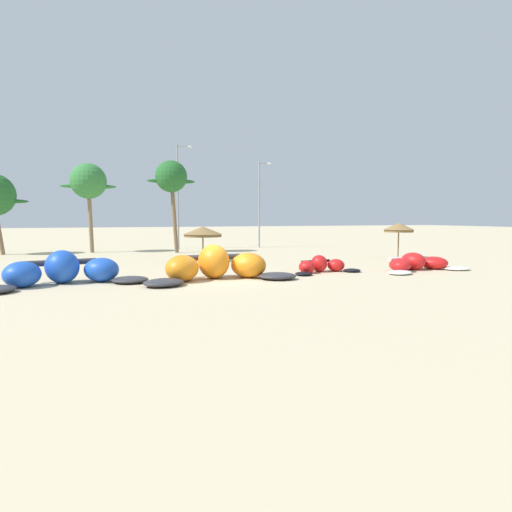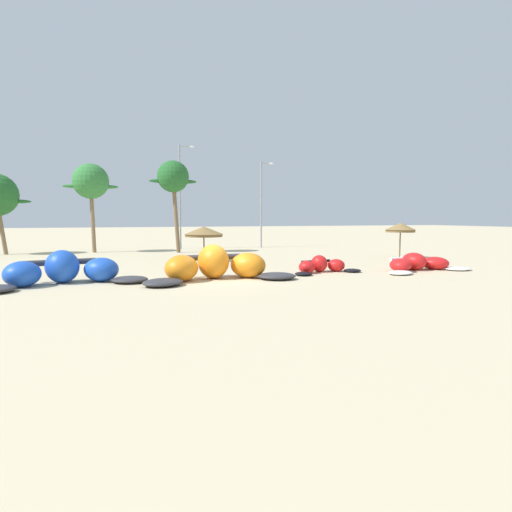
{
  "view_description": "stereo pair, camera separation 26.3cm",
  "coord_description": "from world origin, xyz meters",
  "px_view_note": "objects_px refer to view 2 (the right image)",
  "views": [
    {
      "loc": [
        -5.98,
        -22.01,
        3.3
      ],
      "look_at": [
        2.74,
        2.0,
        1.0
      ],
      "focal_mm": 30.1,
      "sensor_mm": 36.0,
      "label": 1
    },
    {
      "loc": [
        -5.73,
        -22.09,
        3.3
      ],
      "look_at": [
        2.74,
        2.0,
        1.0
      ],
      "focal_mm": 30.1,
      "sensor_mm": 36.0,
      "label": 2
    }
  ],
  "objects_px": {
    "kite_left": "(216,266)",
    "lamppost_west_center": "(181,192)",
    "palm_left_of_gap": "(91,182)",
    "lamppost_east_center": "(262,200)",
    "beach_umbrella_near_van": "(204,232)",
    "kite_left_of_center": "(322,266)",
    "palm_center_left": "(173,178)",
    "kite_center": "(418,264)",
    "kite_far_left": "(63,271)",
    "beach_umbrella_middle": "(400,228)"
  },
  "relations": [
    {
      "from": "kite_left",
      "to": "lamppost_west_center",
      "type": "xyz_separation_m",
      "value": [
        2.03,
        22.83,
        5.22
      ]
    },
    {
      "from": "palm_left_of_gap",
      "to": "lamppost_east_center",
      "type": "xyz_separation_m",
      "value": [
        17.45,
        1.07,
        -1.4
      ]
    },
    {
      "from": "palm_left_of_gap",
      "to": "beach_umbrella_near_van",
      "type": "bearing_deg",
      "value": -53.79
    },
    {
      "from": "kite_left_of_center",
      "to": "palm_center_left",
      "type": "relative_size",
      "value": 0.56
    },
    {
      "from": "kite_center",
      "to": "beach_umbrella_near_van",
      "type": "xyz_separation_m",
      "value": [
        -11.27,
        10.36,
        1.81
      ]
    },
    {
      "from": "kite_center",
      "to": "palm_left_of_gap",
      "type": "bearing_deg",
      "value": 132.08
    },
    {
      "from": "kite_center",
      "to": "lamppost_east_center",
      "type": "xyz_separation_m",
      "value": [
        -2.03,
        22.65,
        4.76
      ]
    },
    {
      "from": "palm_center_left",
      "to": "kite_left",
      "type": "bearing_deg",
      "value": -91.8
    },
    {
      "from": "kite_far_left",
      "to": "kite_left",
      "type": "relative_size",
      "value": 0.94
    },
    {
      "from": "beach_umbrella_middle",
      "to": "palm_center_left",
      "type": "height_order",
      "value": "palm_center_left"
    },
    {
      "from": "kite_left",
      "to": "palm_center_left",
      "type": "distance_m",
      "value": 19.4
    },
    {
      "from": "palm_left_of_gap",
      "to": "palm_center_left",
      "type": "bearing_deg",
      "value": -20.92
    },
    {
      "from": "kite_left_of_center",
      "to": "beach_umbrella_near_van",
      "type": "height_order",
      "value": "beach_umbrella_near_van"
    },
    {
      "from": "kite_far_left",
      "to": "kite_left_of_center",
      "type": "bearing_deg",
      "value": -0.85
    },
    {
      "from": "lamppost_east_center",
      "to": "kite_left",
      "type": "bearing_deg",
      "value": -115.93
    },
    {
      "from": "beach_umbrella_near_van",
      "to": "palm_left_of_gap",
      "type": "relative_size",
      "value": 0.36
    },
    {
      "from": "kite_left_of_center",
      "to": "palm_center_left",
      "type": "xyz_separation_m",
      "value": [
        -6.15,
        17.64,
        6.56
      ]
    },
    {
      "from": "palm_left_of_gap",
      "to": "palm_center_left",
      "type": "relative_size",
      "value": 0.97
    },
    {
      "from": "kite_left",
      "to": "kite_left_of_center",
      "type": "distance_m",
      "value": 6.77
    },
    {
      "from": "kite_left",
      "to": "palm_center_left",
      "type": "relative_size",
      "value": 1.0
    },
    {
      "from": "palm_center_left",
      "to": "kite_left_of_center",
      "type": "bearing_deg",
      "value": -70.78
    },
    {
      "from": "beach_umbrella_near_van",
      "to": "lamppost_west_center",
      "type": "relative_size",
      "value": 0.28
    },
    {
      "from": "beach_umbrella_middle",
      "to": "lamppost_west_center",
      "type": "height_order",
      "value": "lamppost_west_center"
    },
    {
      "from": "beach_umbrella_middle",
      "to": "lamppost_west_center",
      "type": "bearing_deg",
      "value": 132.76
    },
    {
      "from": "kite_left",
      "to": "lamppost_west_center",
      "type": "relative_size",
      "value": 0.79
    },
    {
      "from": "kite_far_left",
      "to": "kite_center",
      "type": "relative_size",
      "value": 1.2
    },
    {
      "from": "palm_left_of_gap",
      "to": "palm_center_left",
      "type": "distance_m",
      "value": 7.76
    },
    {
      "from": "beach_umbrella_middle",
      "to": "lamppost_west_center",
      "type": "distance_m",
      "value": 22.29
    },
    {
      "from": "kite_far_left",
      "to": "beach_umbrella_near_van",
      "type": "xyz_separation_m",
      "value": [
        9.09,
        8.97,
        1.59
      ]
    },
    {
      "from": "kite_far_left",
      "to": "beach_umbrella_near_van",
      "type": "relative_size",
      "value": 2.69
    },
    {
      "from": "kite_left",
      "to": "lamppost_west_center",
      "type": "height_order",
      "value": "lamppost_west_center"
    },
    {
      "from": "beach_umbrella_middle",
      "to": "beach_umbrella_near_van",
      "type": "bearing_deg",
      "value": 168.14
    },
    {
      "from": "palm_left_of_gap",
      "to": "lamppost_west_center",
      "type": "relative_size",
      "value": 0.77
    },
    {
      "from": "kite_center",
      "to": "beach_umbrella_middle",
      "type": "relative_size",
      "value": 2.33
    },
    {
      "from": "kite_far_left",
      "to": "beach_umbrella_middle",
      "type": "bearing_deg",
      "value": 13.16
    },
    {
      "from": "kite_left",
      "to": "kite_left_of_center",
      "type": "relative_size",
      "value": 1.79
    },
    {
      "from": "kite_left",
      "to": "kite_center",
      "type": "relative_size",
      "value": 1.28
    },
    {
      "from": "palm_left_of_gap",
      "to": "kite_center",
      "type": "bearing_deg",
      "value": -47.92
    },
    {
      "from": "kite_center",
      "to": "palm_left_of_gap",
      "type": "xyz_separation_m",
      "value": [
        -19.48,
        21.58,
        6.16
      ]
    },
    {
      "from": "beach_umbrella_middle",
      "to": "lamppost_west_center",
      "type": "xyz_separation_m",
      "value": [
        -14.95,
        16.17,
        3.44
      ]
    },
    {
      "from": "kite_left",
      "to": "beach_umbrella_near_van",
      "type": "distance_m",
      "value": 10.14
    },
    {
      "from": "kite_far_left",
      "to": "kite_left_of_center",
      "type": "relative_size",
      "value": 1.68
    },
    {
      "from": "palm_left_of_gap",
      "to": "palm_center_left",
      "type": "height_order",
      "value": "palm_center_left"
    },
    {
      "from": "kite_center",
      "to": "kite_left",
      "type": "bearing_deg",
      "value": 177.97
    },
    {
      "from": "kite_center",
      "to": "beach_umbrella_middle",
      "type": "height_order",
      "value": "beach_umbrella_middle"
    },
    {
      "from": "lamppost_east_center",
      "to": "kite_far_left",
      "type": "bearing_deg",
      "value": -130.75
    },
    {
      "from": "lamppost_east_center",
      "to": "beach_umbrella_near_van",
      "type": "bearing_deg",
      "value": -126.92
    },
    {
      "from": "palm_center_left",
      "to": "lamppost_east_center",
      "type": "relative_size",
      "value": 0.92
    },
    {
      "from": "kite_center",
      "to": "palm_center_left",
      "type": "distance_m",
      "value": 23.38
    },
    {
      "from": "kite_far_left",
      "to": "palm_center_left",
      "type": "xyz_separation_m",
      "value": [
        8.11,
        17.43,
        6.31
      ]
    }
  ]
}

